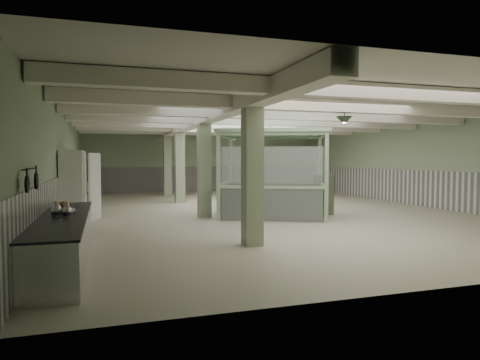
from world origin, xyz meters
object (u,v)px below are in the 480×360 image
object	(u,v)px
prep_counter	(63,239)
guard_booth	(273,160)
filing_cabinet	(324,194)
walkin_cooler	(75,187)

from	to	relation	value
prep_counter	guard_booth	distance (m)	8.31
guard_booth	filing_cabinet	size ratio (longest dim) A/B	3.24
prep_counter	walkin_cooler	size ratio (longest dim) A/B	2.14
guard_booth	filing_cabinet	distance (m)	2.28
walkin_cooler	filing_cabinet	xyz separation A→B (m)	(8.40, -0.13, -0.43)
walkin_cooler	guard_booth	size ratio (longest dim) A/B	0.54
guard_booth	filing_cabinet	world-z (taller)	guard_booth
prep_counter	filing_cabinet	xyz separation A→B (m)	(8.32, 4.89, 0.25)
walkin_cooler	filing_cabinet	bearing A→B (deg)	-0.86
prep_counter	walkin_cooler	xyz separation A→B (m)	(-0.08, 5.01, 0.68)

